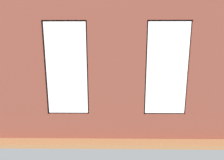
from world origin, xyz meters
The scene contains 20 objects.
ground_plane centered at (0.00, 0.00, -0.05)m, with size 7.28×5.56×0.10m, color #99663D.
brick_wall_with_windows centered at (0.00, 2.40, 1.76)m, with size 6.68×0.30×3.54m.
white_wall_right centered at (3.29, 0.20, 1.77)m, with size 0.10×4.56×3.54m, color white.
couch_by_window centered at (-0.03, 1.75, 0.33)m, with size 1.84×0.87×0.80m.
couch_left centered at (-2.64, 0.36, 0.33)m, with size 0.96×1.93×0.80m.
coffee_table centered at (0.44, 0.02, 0.35)m, with size 1.20×0.87×0.40m.
cup_ceramic centered at (0.10, -0.13, 0.45)m, with size 0.08×0.08×0.10m, color silver.
table_plant_small centered at (0.80, 0.15, 0.53)m, with size 0.15×0.15×0.23m.
remote_silver centered at (0.35, 0.15, 0.41)m, with size 0.05×0.17×0.02m, color #B2B2B7.
remote_black centered at (0.44, 0.02, 0.41)m, with size 0.05×0.17×0.02m, color black.
remote_gray centered at (0.59, -0.09, 0.41)m, with size 0.05×0.17×0.02m, color #59595B.
media_console centered at (2.99, 0.48, 0.25)m, with size 1.26×0.42×0.50m, color black.
tv_flatscreen centered at (2.99, 0.48, 0.89)m, with size 1.18×0.20×0.76m.
papasan_chair centered at (0.14, -1.69, 0.46)m, with size 1.19×1.19×0.72m.
potted_plant_between_couches centered at (-1.40, 1.70, 0.64)m, with size 0.92×0.91×1.34m.
potted_plant_beside_window_right centered at (1.60, 1.85, 0.48)m, with size 0.46×0.46×0.73m.
potted_plant_foreground_right centered at (2.69, -1.73, 0.63)m, with size 0.70×0.70×0.95m.
potted_plant_near_tv centered at (2.44, 1.56, 0.52)m, with size 0.76×0.73×1.31m.
potted_plant_by_left_couch centered at (-2.24, -1.03, 0.49)m, with size 0.51×0.51×0.71m.
potted_plant_corner_far_left centered at (-2.79, 1.85, 0.51)m, with size 0.45×0.45×0.79m.
Camera 1 is at (0.06, 6.47, 2.25)m, focal length 28.00 mm.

